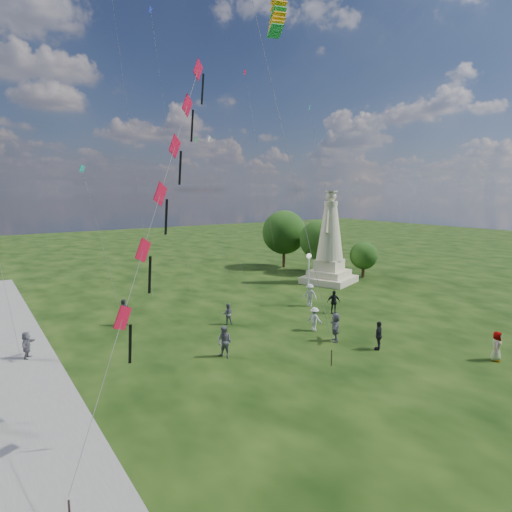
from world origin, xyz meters
TOP-DOWN VIEW (x-y plane):
  - statue at (15.20, 18.36)m, footprint 5.89×5.89m
  - lamppost at (7.52, 12.85)m, footprint 0.40×0.40m
  - tree_row at (17.56, 25.07)m, footprint 7.39×13.87m
  - person_1 at (-3.65, 7.27)m, footprint 0.89×1.04m
  - person_2 at (3.73, 7.91)m, footprint 0.88×1.16m
  - person_3 at (4.49, 3.15)m, footprint 1.14×0.98m
  - person_4 at (8.53, -1.66)m, footprint 0.95×0.78m
  - person_5 at (-12.90, 13.22)m, footprint 1.21×1.55m
  - person_6 at (-6.49, 16.23)m, footprint 0.75×0.55m
  - person_7 at (-0.39, 12.39)m, footprint 0.87×0.77m
  - person_8 at (7.57, 12.72)m, footprint 1.11×1.35m
  - person_9 at (7.69, 10.12)m, footprint 1.19×0.94m
  - person_11 at (3.43, 5.66)m, footprint 1.64×1.76m
  - red_kite_train at (-7.92, 4.61)m, footprint 9.36×9.35m
  - small_kites at (2.02, 23.80)m, footprint 30.83×17.00m

SIDE VIEW (x-z plane):
  - person_7 at x=-0.39m, z-range 0.00..1.52m
  - person_5 at x=-12.90m, z-range 0.00..1.54m
  - person_2 at x=3.73m, z-range 0.00..1.60m
  - person_4 at x=8.53m, z-range 0.00..1.68m
  - person_3 at x=4.49m, z-range 0.00..1.74m
  - person_9 at x=7.69m, z-range 0.00..1.80m
  - person_11 at x=3.43m, z-range 0.00..1.82m
  - person_1 at x=-3.65m, z-range 0.00..1.83m
  - person_8 at x=7.57m, z-range 0.00..1.86m
  - person_6 at x=-6.49m, z-range 0.00..1.89m
  - lamppost at x=7.52m, z-range 0.96..5.30m
  - statue at x=15.20m, z-range -1.14..8.18m
  - tree_row at x=17.56m, z-range 0.45..7.41m
  - red_kite_train at x=-7.92m, z-range 1.91..17.92m
  - small_kites at x=2.02m, z-range 0.57..28.53m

